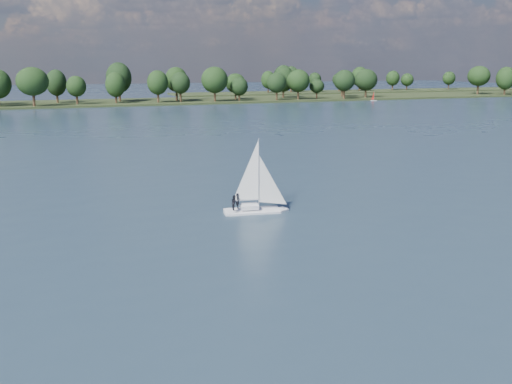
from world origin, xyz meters
The scene contains 6 objects.
ground centered at (0.00, 100.00, 0.00)m, with size 700.00×700.00×0.00m, color #233342.
far_shore centered at (0.00, 212.00, 0.00)m, with size 660.00×40.00×1.50m, color black.
far_shore_back centered at (160.00, 260.00, 0.00)m, with size 220.00×30.00×1.40m, color black.
sailboat centered at (5.01, 32.55, 2.27)m, with size 6.36×2.61×8.13m.
dinghy_orange centered at (119.95, 189.24, 1.03)m, with size 2.87×1.51×4.36m.
treeline centered at (-3.84, 208.20, 8.06)m, with size 562.76×74.42×17.42m.
Camera 1 is at (-15.31, -20.78, 15.00)m, focal length 40.00 mm.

